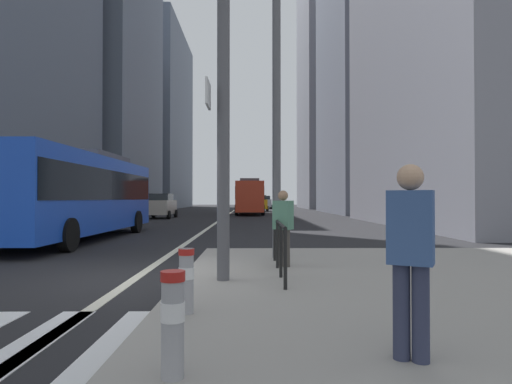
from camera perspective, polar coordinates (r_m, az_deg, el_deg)
The scene contains 19 objects.
ground_plane at distance 28.62m, azimuth -5.15°, elevation -3.97°, with size 160.00×160.00×0.00m, color black.
median_island at distance 8.29m, azimuth 22.79°, elevation -11.16°, with size 9.00×10.00×0.15m, color gray.
lane_centre_line at distance 38.59m, azimuth -3.97°, elevation -3.15°, with size 0.20×80.00×0.01m, color beige.
office_tower_left_mid at distance 54.21m, azimuth -21.31°, elevation 17.72°, with size 13.41×17.80×37.52m, color slate.
office_tower_left_far at distance 76.73m, azimuth -14.54°, elevation 9.04°, with size 13.61×23.54×29.38m, color slate.
office_tower_right_mid at distance 51.82m, azimuth 16.64°, elevation 16.24°, with size 12.86×17.50×33.51m, color slate.
office_tower_right_far at distance 76.21m, azimuth 11.14°, elevation 18.07°, with size 13.05×17.25×52.49m, color gray.
city_bus_blue_oncoming at distance 17.77m, azimuth -22.09°, elevation 0.09°, with size 2.80×11.33×3.40m.
city_bus_red_receding at distance 43.41m, azimuth -0.85°, elevation -0.48°, with size 2.76×11.56×3.40m.
car_oncoming_mid at distance 35.50m, azimuth -12.25°, elevation -1.75°, with size 2.09×4.15×1.94m.
car_receding_near at distance 65.42m, azimuth 1.12°, elevation -1.34°, with size 2.14×4.29×1.94m.
car_receding_far at distance 53.17m, azimuth 0.50°, elevation -1.46°, with size 2.08×4.19×1.94m.
traffic_signal_gantry at distance 8.44m, azimuth -19.23°, elevation 16.79°, with size 6.26×0.65×6.00m.
street_lamp_post at distance 11.16m, azimuth 2.68°, elevation 18.59°, with size 5.50×0.32×8.00m.
bollard_front at distance 3.67m, azimuth -10.78°, elevation -15.83°, with size 0.20×0.20×0.84m.
bollard_left at distance 5.58m, azimuth -9.05°, elevation -10.87°, with size 0.20×0.20×0.80m.
pedestrian_railing at distance 8.45m, azimuth 3.01°, elevation -5.79°, with size 0.06×3.21×0.98m.
pedestrian_waiting at distance 4.11m, azimuth 19.47°, elevation -7.24°, with size 0.45×0.39×1.72m.
pedestrian_far at distance 9.17m, azimuth 3.54°, elevation -4.26°, with size 0.45×0.41×1.59m.
Camera 1 is at (2.27, -8.49, 1.57)m, focal length 30.76 mm.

